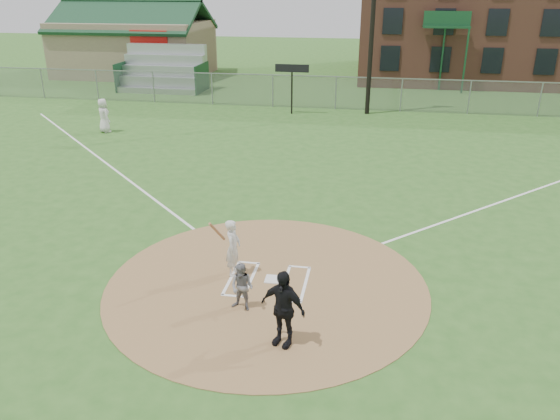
% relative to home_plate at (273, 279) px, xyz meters
% --- Properties ---
extents(ground, '(140.00, 140.00, 0.00)m').
position_rel_home_plate_xyz_m(ground, '(-0.13, -0.23, -0.03)').
color(ground, '#2F5F20').
rests_on(ground, ground).
extents(dirt_circle, '(8.40, 8.40, 0.02)m').
position_rel_home_plate_xyz_m(dirt_circle, '(-0.13, -0.23, -0.02)').
color(dirt_circle, '#9C7649').
rests_on(dirt_circle, ground).
extents(home_plate, '(0.45, 0.45, 0.03)m').
position_rel_home_plate_xyz_m(home_plate, '(0.00, 0.00, 0.00)').
color(home_plate, white).
rests_on(home_plate, dirt_circle).
extents(foul_line_first, '(17.04, 17.04, 0.01)m').
position_rel_home_plate_xyz_m(foul_line_first, '(8.87, 8.77, -0.03)').
color(foul_line_first, white).
rests_on(foul_line_first, ground).
extents(foul_line_third, '(17.04, 17.04, 0.01)m').
position_rel_home_plate_xyz_m(foul_line_third, '(-9.13, 8.77, -0.03)').
color(foul_line_third, white).
rests_on(foul_line_third, ground).
extents(catcher, '(0.68, 0.58, 1.21)m').
position_rel_home_plate_xyz_m(catcher, '(-0.48, -1.50, 0.59)').
color(catcher, slate).
rests_on(catcher, dirt_circle).
extents(umpire, '(1.13, 0.77, 1.79)m').
position_rel_home_plate_xyz_m(umpire, '(0.71, -2.67, 0.88)').
color(umpire, black).
rests_on(umpire, dirt_circle).
extents(ondeck_player, '(1.03, 0.98, 1.77)m').
position_rel_home_plate_xyz_m(ondeck_player, '(-11.71, 13.87, 0.85)').
color(ondeck_player, silver).
rests_on(ondeck_player, ground).
extents(batters_boxes, '(2.08, 1.88, 0.01)m').
position_rel_home_plate_xyz_m(batters_boxes, '(-0.13, -0.08, -0.01)').
color(batters_boxes, white).
rests_on(batters_boxes, dirt_circle).
extents(batter_at_plate, '(0.65, 0.99, 1.78)m').
position_rel_home_plate_xyz_m(batter_at_plate, '(-1.11, 0.12, 0.79)').
color(batter_at_plate, silver).
rests_on(batter_at_plate, dirt_circle).
extents(outfield_fence, '(56.08, 0.08, 2.03)m').
position_rel_home_plate_xyz_m(outfield_fence, '(-0.13, 21.77, 0.98)').
color(outfield_fence, slate).
rests_on(outfield_fence, ground).
extents(bleachers, '(6.08, 3.20, 3.20)m').
position_rel_home_plate_xyz_m(bleachers, '(-13.13, 25.97, 1.55)').
color(bleachers, '#B7BABF').
rests_on(bleachers, ground).
extents(clubhouse, '(12.20, 8.71, 6.23)m').
position_rel_home_plate_xyz_m(clubhouse, '(-18.13, 32.76, 2.35)').
color(clubhouse, gray).
rests_on(clubhouse, ground).
extents(scoreboard_sign, '(2.00, 0.10, 2.93)m').
position_rel_home_plate_xyz_m(scoreboard_sign, '(-2.63, 19.97, 2.35)').
color(scoreboard_sign, black).
rests_on(scoreboard_sign, ground).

